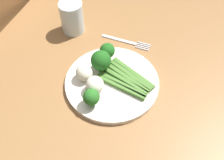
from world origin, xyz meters
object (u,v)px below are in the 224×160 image
asparagus_bundle (126,80)px  water_glass (72,17)px  cauliflower_mid (95,85)px  fork (126,42)px  broccoli_front_left (101,61)px  broccoli_near_center (91,97)px  broccoli_front (107,51)px  cauliflower_right (84,73)px  chair (12,40)px  plate (112,83)px  dining_table (118,108)px

asparagus_bundle → water_glass: size_ratio=1.54×
cauliflower_mid → fork: 0.23m
broccoli_front_left → broccoli_near_center: size_ratio=1.30×
broccoli_front → cauliflower_right: 0.10m
broccoli_front_left → cauliflower_right: broccoli_front_left is taller
broccoli_front_left → broccoli_near_center: (0.12, 0.02, -0.01)m
cauliflower_mid → broccoli_near_center: bearing=12.0°
cauliflower_mid → chair: bearing=-117.2°
chair → broccoli_near_center: chair is taller
chair → fork: chair is taller
plate → broccoli_front: bearing=-150.1°
cauliflower_mid → fork: size_ratio=0.30×
chair → cauliflower_right: bearing=69.5°
fork → chair: bearing=174.7°
plate → fork: plate is taller
cauliflower_right → broccoli_front_left: bearing=143.9°
water_glass → broccoli_near_center: bearing=34.9°
broccoli_front_left → cauliflower_mid: bearing=9.0°
asparagus_bundle → water_glass: (-0.16, -0.24, 0.03)m
chair → broccoli_front: bearing=80.0°
cauliflower_right → broccoli_near_center: bearing=36.4°
dining_table → broccoli_front: 0.19m
broccoli_front_left → asparagus_bundle: bearing=81.4°
broccoli_near_center → cauliflower_mid: (-0.04, -0.01, -0.01)m
asparagus_bundle → broccoli_front: size_ratio=2.97×
asparagus_bundle → cauliflower_right: (0.03, -0.12, 0.02)m
chair → cauliflower_mid: (0.28, 0.54, 0.27)m
broccoli_near_center → asparagus_bundle: bearing=150.1°
asparagus_bundle → broccoli_front: (-0.06, -0.08, 0.03)m
dining_table → plate: plate is taller
broccoli_near_center → water_glass: size_ratio=0.51×
water_glass → plate: bearing=50.3°
asparagus_bundle → broccoli_front_left: broccoli_front_left is taller
plate → broccoli_front_left: bearing=-121.8°
broccoli_near_center → cauliflower_right: 0.09m
broccoli_front → cauliflower_mid: (0.12, 0.01, -0.01)m
plate → broccoli_front: (-0.08, -0.04, 0.04)m
broccoli_near_center → cauliflower_mid: broccoli_near_center is taller
broccoli_front_left → cauliflower_right: bearing=-36.1°
chair → plate: 0.66m
dining_table → asparagus_bundle: size_ratio=7.03×
dining_table → asparagus_bundle: bearing=142.9°
dining_table → chair: 0.65m
fork → plate: bearing=-84.5°
chair → fork: bearing=90.8°
plate → broccoli_front: size_ratio=4.82×
cauliflower_mid → water_glass: water_glass is taller
broccoli_front → cauliflower_right: (0.10, -0.03, -0.01)m
broccoli_front_left → cauliflower_mid: 0.08m
dining_table → cauliflower_right: cauliflower_right is taller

